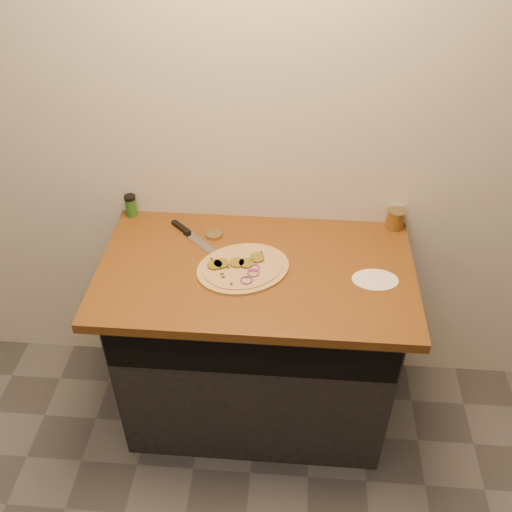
# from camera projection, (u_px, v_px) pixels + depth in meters

# --- Properties ---
(cabinet) EXTENTS (1.10, 0.60, 0.86)m
(cabinet) POSITION_uv_depth(u_px,v_px,m) (257.00, 345.00, 2.48)
(cabinet) COLOR black
(cabinet) RESTS_ON ground
(countertop) EXTENTS (1.20, 0.70, 0.04)m
(countertop) POSITION_uv_depth(u_px,v_px,m) (256.00, 271.00, 2.17)
(countertop) COLOR brown
(countertop) RESTS_ON cabinet
(pizza) EXTENTS (0.46, 0.46, 0.02)m
(pizza) POSITION_uv_depth(u_px,v_px,m) (243.00, 268.00, 2.14)
(pizza) COLOR tan
(pizza) RESTS_ON countertop
(chefs_knife) EXTENTS (0.23, 0.22, 0.02)m
(chefs_knife) POSITION_uv_depth(u_px,v_px,m) (191.00, 235.00, 2.30)
(chefs_knife) COLOR #B7BAC1
(chefs_knife) RESTS_ON countertop
(mason_jar_lid) EXTENTS (0.08, 0.08, 0.02)m
(mason_jar_lid) POSITION_uv_depth(u_px,v_px,m) (214.00, 234.00, 2.30)
(mason_jar_lid) COLOR tan
(mason_jar_lid) RESTS_ON countertop
(salsa_jar) EXTENTS (0.08, 0.08, 0.08)m
(salsa_jar) POSITION_uv_depth(u_px,v_px,m) (396.00, 218.00, 2.33)
(salsa_jar) COLOR #A81810
(salsa_jar) RESTS_ON countertop
(spice_shaker) EXTENTS (0.05, 0.05, 0.10)m
(spice_shaker) POSITION_uv_depth(u_px,v_px,m) (131.00, 205.00, 2.39)
(spice_shaker) COLOR #28611E
(spice_shaker) RESTS_ON countertop
(flour_spill) EXTENTS (0.18, 0.18, 0.00)m
(flour_spill) POSITION_uv_depth(u_px,v_px,m) (375.00, 280.00, 2.10)
(flour_spill) COLOR silver
(flour_spill) RESTS_ON countertop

